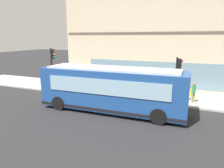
{
  "coord_description": "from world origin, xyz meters",
  "views": [
    {
      "loc": [
        -12.73,
        -4.05,
        5.05
      ],
      "look_at": [
        1.79,
        1.99,
        1.51
      ],
      "focal_mm": 33.28,
      "sensor_mm": 36.0,
      "label": 1
    }
  ],
  "objects_px": {
    "traffic_light_near_corner": "(178,72)",
    "pedestrian_near_building_entrance": "(106,82)",
    "traffic_light_down_block": "(52,61)",
    "fire_hydrant": "(192,92)",
    "pedestrian_by_light_pole": "(77,77)",
    "pedestrian_near_hydrant": "(193,91)",
    "city_bus_nearside": "(112,89)",
    "newspaper_vending_box": "(111,84)"
  },
  "relations": [
    {
      "from": "traffic_light_near_corner",
      "to": "traffic_light_down_block",
      "type": "relative_size",
      "value": 0.89
    },
    {
      "from": "pedestrian_by_light_pole",
      "to": "newspaper_vending_box",
      "type": "xyz_separation_m",
      "value": [
        0.0,
        -3.81,
        -0.46
      ]
    },
    {
      "from": "pedestrian_near_building_entrance",
      "to": "pedestrian_by_light_pole",
      "type": "bearing_deg",
      "value": 68.09
    },
    {
      "from": "traffic_light_down_block",
      "to": "fire_hydrant",
      "type": "xyz_separation_m",
      "value": [
        2.58,
        -12.32,
        -2.38
      ]
    },
    {
      "from": "city_bus_nearside",
      "to": "traffic_light_down_block",
      "type": "distance_m",
      "value": 7.98
    },
    {
      "from": "traffic_light_near_corner",
      "to": "traffic_light_down_block",
      "type": "xyz_separation_m",
      "value": [
        0.05,
        11.31,
        0.3
      ]
    },
    {
      "from": "newspaper_vending_box",
      "to": "city_bus_nearside",
      "type": "bearing_deg",
      "value": -156.7
    },
    {
      "from": "traffic_light_down_block",
      "to": "pedestrian_near_hydrant",
      "type": "bearing_deg",
      "value": -86.36
    },
    {
      "from": "pedestrian_near_hydrant",
      "to": "pedestrian_near_building_entrance",
      "type": "bearing_deg",
      "value": 90.06
    },
    {
      "from": "traffic_light_near_corner",
      "to": "pedestrian_near_building_entrance",
      "type": "height_order",
      "value": "traffic_light_near_corner"
    },
    {
      "from": "fire_hydrant",
      "to": "pedestrian_near_building_entrance",
      "type": "xyz_separation_m",
      "value": [
        -1.8,
        7.18,
        0.64
      ]
    },
    {
      "from": "traffic_light_down_block",
      "to": "pedestrian_by_light_pole",
      "type": "height_order",
      "value": "traffic_light_down_block"
    },
    {
      "from": "city_bus_nearside",
      "to": "pedestrian_near_building_entrance",
      "type": "height_order",
      "value": "city_bus_nearside"
    },
    {
      "from": "traffic_light_near_corner",
      "to": "pedestrian_by_light_pole",
      "type": "xyz_separation_m",
      "value": [
        2.45,
        10.18,
        -1.53
      ]
    },
    {
      "from": "traffic_light_down_block",
      "to": "fire_hydrant",
      "type": "height_order",
      "value": "traffic_light_down_block"
    },
    {
      "from": "city_bus_nearside",
      "to": "pedestrian_by_light_pole",
      "type": "bearing_deg",
      "value": 48.68
    },
    {
      "from": "traffic_light_down_block",
      "to": "pedestrian_near_building_entrance",
      "type": "distance_m",
      "value": 5.48
    },
    {
      "from": "fire_hydrant",
      "to": "pedestrian_by_light_pole",
      "type": "relative_size",
      "value": 0.46
    },
    {
      "from": "newspaper_vending_box",
      "to": "traffic_light_near_corner",
      "type": "bearing_deg",
      "value": -111.04
    },
    {
      "from": "city_bus_nearside",
      "to": "fire_hydrant",
      "type": "xyz_separation_m",
      "value": [
        5.59,
        -5.05,
        -1.04
      ]
    },
    {
      "from": "fire_hydrant",
      "to": "pedestrian_by_light_pole",
      "type": "xyz_separation_m",
      "value": [
        -0.19,
        11.19,
        0.55
      ]
    },
    {
      "from": "fire_hydrant",
      "to": "pedestrian_near_building_entrance",
      "type": "relative_size",
      "value": 0.43
    },
    {
      "from": "traffic_light_down_block",
      "to": "fire_hydrant",
      "type": "distance_m",
      "value": 12.81
    },
    {
      "from": "city_bus_nearside",
      "to": "fire_hydrant",
      "type": "relative_size",
      "value": 13.63
    },
    {
      "from": "fire_hydrant",
      "to": "pedestrian_near_building_entrance",
      "type": "bearing_deg",
      "value": 104.06
    },
    {
      "from": "traffic_light_near_corner",
      "to": "fire_hydrant",
      "type": "height_order",
      "value": "traffic_light_near_corner"
    },
    {
      "from": "traffic_light_near_corner",
      "to": "fire_hydrant",
      "type": "bearing_deg",
      "value": -20.93
    },
    {
      "from": "pedestrian_by_light_pole",
      "to": "traffic_light_near_corner",
      "type": "bearing_deg",
      "value": -103.52
    },
    {
      "from": "fire_hydrant",
      "to": "pedestrian_near_hydrant",
      "type": "distance_m",
      "value": 1.87
    },
    {
      "from": "pedestrian_near_hydrant",
      "to": "newspaper_vending_box",
      "type": "distance_m",
      "value": 7.7
    },
    {
      "from": "traffic_light_down_block",
      "to": "pedestrian_near_hydrant",
      "type": "distance_m",
      "value": 12.62
    },
    {
      "from": "city_bus_nearside",
      "to": "fire_hydrant",
      "type": "distance_m",
      "value": 7.6
    },
    {
      "from": "traffic_light_near_corner",
      "to": "pedestrian_near_hydrant",
      "type": "xyz_separation_m",
      "value": [
        0.85,
        -1.14,
        -1.56
      ]
    },
    {
      "from": "fire_hydrant",
      "to": "newspaper_vending_box",
      "type": "distance_m",
      "value": 7.38
    },
    {
      "from": "newspaper_vending_box",
      "to": "fire_hydrant",
      "type": "bearing_deg",
      "value": -88.56
    },
    {
      "from": "pedestrian_near_hydrant",
      "to": "pedestrian_near_building_entrance",
      "type": "xyz_separation_m",
      "value": [
        -0.01,
        7.32,
        0.12
      ]
    },
    {
      "from": "traffic_light_near_corner",
      "to": "newspaper_vending_box",
      "type": "bearing_deg",
      "value": 68.96
    },
    {
      "from": "pedestrian_by_light_pole",
      "to": "pedestrian_near_building_entrance",
      "type": "bearing_deg",
      "value": -111.91
    },
    {
      "from": "traffic_light_near_corner",
      "to": "traffic_light_down_block",
      "type": "height_order",
      "value": "traffic_light_down_block"
    },
    {
      "from": "fire_hydrant",
      "to": "traffic_light_near_corner",
      "type": "bearing_deg",
      "value": 159.07
    },
    {
      "from": "city_bus_nearside",
      "to": "traffic_light_near_corner",
      "type": "height_order",
      "value": "traffic_light_near_corner"
    },
    {
      "from": "traffic_light_near_corner",
      "to": "pedestrian_near_building_entrance",
      "type": "distance_m",
      "value": 6.4
    }
  ]
}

